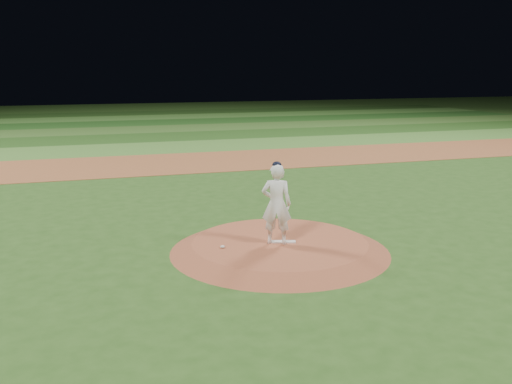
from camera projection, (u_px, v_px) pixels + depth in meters
ground at (280, 251)px, 14.36m from camera, size 120.00×120.00×0.00m
infield_dirt_band at (182, 163)px, 27.41m from camera, size 70.00×6.00×0.02m
outfield_stripe_0 at (165, 147)px, 32.53m from camera, size 70.00×5.00×0.02m
outfield_stripe_1 at (154, 137)px, 37.20m from camera, size 70.00×5.00×0.02m
outfield_stripe_2 at (145, 129)px, 41.86m from camera, size 70.00×5.00×0.02m
outfield_stripe_3 at (138, 123)px, 46.52m from camera, size 70.00×5.00×0.02m
outfield_stripe_4 at (132, 118)px, 51.18m from camera, size 70.00×5.00×0.02m
outfield_stripe_5 at (127, 113)px, 55.84m from camera, size 70.00×5.00×0.02m
pitchers_mound at (280, 246)px, 14.33m from camera, size 5.50×5.50×0.25m
pitching_rubber at (282, 242)px, 14.23m from camera, size 0.70×0.36×0.03m
rosin_bag at (223, 247)px, 13.78m from camera, size 0.11×0.11×0.06m
pitcher_on_mound at (277, 204)px, 13.93m from camera, size 0.86×0.72×2.06m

